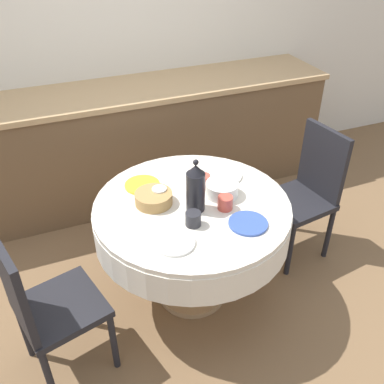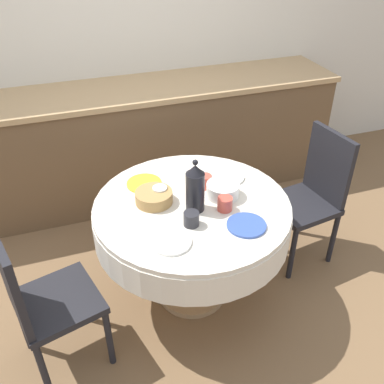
# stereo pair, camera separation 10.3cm
# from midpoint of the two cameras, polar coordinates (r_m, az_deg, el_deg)

# --- Properties ---
(ground_plane) EXTENTS (12.00, 12.00, 0.00)m
(ground_plane) POSITION_cam_midpoint_polar(r_m,az_deg,el_deg) (2.89, -1.05, -13.24)
(ground_plane) COLOR brown
(wall_back) EXTENTS (7.00, 0.05, 2.60)m
(wall_back) POSITION_cam_midpoint_polar(r_m,az_deg,el_deg) (3.62, -11.20, 20.38)
(wall_back) COLOR silver
(wall_back) RESTS_ON ground_plane
(kitchen_counter) EXTENTS (3.24, 0.64, 0.95)m
(kitchen_counter) POSITION_cam_midpoint_polar(r_m,az_deg,el_deg) (3.60, -8.58, 6.46)
(kitchen_counter) COLOR brown
(kitchen_counter) RESTS_ON ground_plane
(dining_table) EXTENTS (1.13, 1.13, 0.72)m
(dining_table) POSITION_cam_midpoint_polar(r_m,az_deg,el_deg) (2.49, -1.19, -3.99)
(dining_table) COLOR tan
(dining_table) RESTS_ON ground_plane
(chair_left) EXTENTS (0.45, 0.45, 0.94)m
(chair_left) POSITION_cam_midpoint_polar(r_m,az_deg,el_deg) (2.99, 14.18, 0.42)
(chair_left) COLOR black
(chair_left) RESTS_ON ground_plane
(chair_right) EXTENTS (0.49, 0.49, 0.94)m
(chair_right) POSITION_cam_midpoint_polar(r_m,az_deg,el_deg) (2.28, -20.55, -13.80)
(chair_right) COLOR black
(chair_right) RESTS_ON ground_plane
(plate_near_left) EXTENTS (0.21, 0.21, 0.01)m
(plate_near_left) POSITION_cam_midpoint_polar(r_m,az_deg,el_deg) (2.15, -3.75, -6.75)
(plate_near_left) COLOR white
(plate_near_left) RESTS_ON dining_table
(cup_near_left) EXTENTS (0.08, 0.08, 0.08)m
(cup_near_left) POSITION_cam_midpoint_polar(r_m,az_deg,el_deg) (2.24, -1.16, -3.61)
(cup_near_left) COLOR #28282D
(cup_near_left) RESTS_ON dining_table
(plate_near_right) EXTENTS (0.21, 0.21, 0.01)m
(plate_near_right) POSITION_cam_midpoint_polar(r_m,az_deg,el_deg) (2.27, 6.20, -4.20)
(plate_near_right) COLOR #3856AD
(plate_near_right) RESTS_ON dining_table
(cup_near_right) EXTENTS (0.08, 0.08, 0.08)m
(cup_near_right) POSITION_cam_midpoint_polar(r_m,az_deg,el_deg) (2.36, 3.20, -1.46)
(cup_near_right) COLOR #CC4C3D
(cup_near_right) RESTS_ON dining_table
(plate_far_left) EXTENTS (0.21, 0.21, 0.01)m
(plate_far_left) POSITION_cam_midpoint_polar(r_m,az_deg,el_deg) (2.58, -7.80, 0.94)
(plate_far_left) COLOR yellow
(plate_far_left) RESTS_ON dining_table
(cup_far_left) EXTENTS (0.08, 0.08, 0.08)m
(cup_far_left) POSITION_cam_midpoint_polar(r_m,az_deg,el_deg) (2.43, -5.57, -0.28)
(cup_far_left) COLOR white
(cup_far_left) RESTS_ON dining_table
(plate_far_right) EXTENTS (0.21, 0.21, 0.01)m
(plate_far_right) POSITION_cam_midpoint_polar(r_m,az_deg,el_deg) (2.65, 3.28, 2.16)
(plate_far_right) COLOR white
(plate_far_right) RESTS_ON dining_table
(cup_far_right) EXTENTS (0.08, 0.08, 0.08)m
(cup_far_right) POSITION_cam_midpoint_polar(r_m,az_deg,el_deg) (2.53, 0.35, 1.46)
(cup_far_right) COLOR #CC4C3D
(cup_far_right) RESTS_ON dining_table
(coffee_carafe) EXTENTS (0.10, 0.10, 0.31)m
(coffee_carafe) POSITION_cam_midpoint_polar(r_m,az_deg,el_deg) (2.29, -0.73, 0.53)
(coffee_carafe) COLOR black
(coffee_carafe) RESTS_ON dining_table
(bread_basket) EXTENTS (0.21, 0.21, 0.07)m
(bread_basket) POSITION_cam_midpoint_polar(r_m,az_deg,el_deg) (2.41, -6.36, -0.84)
(bread_basket) COLOR #AD844C
(bread_basket) RESTS_ON dining_table
(fruit_bowl) EXTENTS (0.19, 0.19, 0.08)m
(fruit_bowl) POSITION_cam_midpoint_polar(r_m,az_deg,el_deg) (2.46, 2.82, 0.37)
(fruit_bowl) COLOR silver
(fruit_bowl) RESTS_ON dining_table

